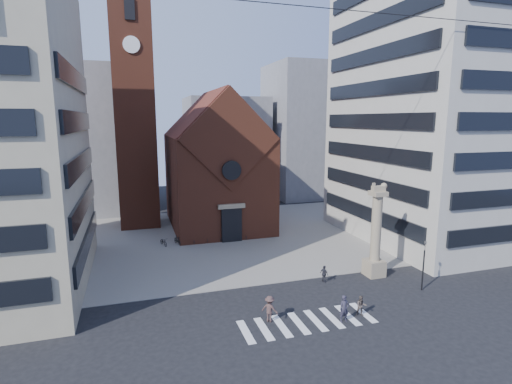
% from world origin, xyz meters
% --- Properties ---
extents(ground, '(120.00, 120.00, 0.00)m').
position_xyz_m(ground, '(0.00, 0.00, 0.00)').
color(ground, black).
rests_on(ground, ground).
extents(piazza, '(46.00, 30.00, 0.05)m').
position_xyz_m(piazza, '(0.00, 19.00, 0.03)').
color(piazza, gray).
rests_on(piazza, ground).
extents(zebra_crossing, '(10.20, 3.20, 0.01)m').
position_xyz_m(zebra_crossing, '(0.55, -3.00, 0.01)').
color(zebra_crossing, white).
rests_on(zebra_crossing, ground).
extents(church, '(12.00, 16.65, 18.00)m').
position_xyz_m(church, '(0.00, 25.04, 7.98)').
color(church, brown).
rests_on(church, ground).
extents(campanile, '(5.50, 5.50, 31.20)m').
position_xyz_m(campanile, '(-10.00, 28.00, 15.74)').
color(campanile, brown).
rests_on(campanile, ground).
extents(building_right, '(18.00, 22.00, 32.00)m').
position_xyz_m(building_right, '(24.00, 12.00, 16.00)').
color(building_right, '#A7A297').
rests_on(building_right, ground).
extents(bg_block_left, '(16.00, 14.00, 22.00)m').
position_xyz_m(bg_block_left, '(-20.00, 40.00, 11.00)').
color(bg_block_left, gray).
rests_on(bg_block_left, ground).
extents(bg_block_mid, '(14.00, 12.00, 18.00)m').
position_xyz_m(bg_block_mid, '(6.00, 45.00, 9.00)').
color(bg_block_mid, gray).
rests_on(bg_block_mid, ground).
extents(bg_block_right, '(16.00, 14.00, 24.00)m').
position_xyz_m(bg_block_right, '(22.00, 42.00, 12.00)').
color(bg_block_right, gray).
rests_on(bg_block_right, ground).
extents(lion_column, '(1.63, 1.60, 8.68)m').
position_xyz_m(lion_column, '(10.01, 3.00, 3.46)').
color(lion_column, gray).
rests_on(lion_column, ground).
extents(traffic_light, '(0.13, 0.16, 4.30)m').
position_xyz_m(traffic_light, '(12.00, -1.00, 2.29)').
color(traffic_light, black).
rests_on(traffic_light, ground).
extents(pedestrian_0, '(0.73, 0.50, 1.96)m').
position_xyz_m(pedestrian_0, '(3.05, -3.75, 0.98)').
color(pedestrian_0, '#2A2837').
rests_on(pedestrian_0, ground).
extents(pedestrian_1, '(0.91, 0.82, 1.54)m').
position_xyz_m(pedestrian_1, '(4.68, -3.36, 0.77)').
color(pedestrian_1, '#4C423D').
rests_on(pedestrian_1, ground).
extents(pedestrian_2, '(0.65, 0.97, 1.52)m').
position_xyz_m(pedestrian_2, '(4.93, 3.00, 0.76)').
color(pedestrian_2, '#282830').
rests_on(pedestrian_2, ground).
extents(pedestrian_3, '(1.39, 1.35, 1.91)m').
position_xyz_m(pedestrian_3, '(-1.98, -2.12, 0.95)').
color(pedestrian_3, '#483230').
rests_on(pedestrian_3, ground).
extents(scooter_0, '(1.12, 1.84, 0.91)m').
position_xyz_m(scooter_0, '(-7.76, 17.70, 0.51)').
color(scooter_0, black).
rests_on(scooter_0, piazza).
extents(scooter_1, '(0.99, 1.75, 1.01)m').
position_xyz_m(scooter_1, '(-6.21, 17.70, 0.56)').
color(scooter_1, black).
rests_on(scooter_1, piazza).
extents(scooter_2, '(1.12, 1.84, 0.91)m').
position_xyz_m(scooter_2, '(-4.66, 17.70, 0.51)').
color(scooter_2, black).
rests_on(scooter_2, piazza).
extents(scooter_3, '(0.99, 1.75, 1.01)m').
position_xyz_m(scooter_3, '(-3.11, 17.70, 0.56)').
color(scooter_3, black).
rests_on(scooter_3, piazza).
extents(scooter_4, '(1.12, 1.84, 0.91)m').
position_xyz_m(scooter_4, '(-1.56, 17.70, 0.51)').
color(scooter_4, black).
rests_on(scooter_4, piazza).
extents(scooter_5, '(0.99, 1.75, 1.01)m').
position_xyz_m(scooter_5, '(-0.01, 17.70, 0.56)').
color(scooter_5, black).
rests_on(scooter_5, piazza).
extents(scooter_6, '(1.12, 1.84, 0.91)m').
position_xyz_m(scooter_6, '(1.54, 17.70, 0.51)').
color(scooter_6, black).
rests_on(scooter_6, piazza).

